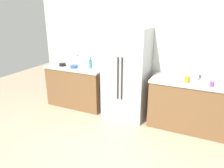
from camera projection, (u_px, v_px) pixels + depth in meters
ground_plane at (105, 156)px, 3.19m from camera, size 9.90×9.90×0.00m
kitchen_back_panel at (144, 40)px, 4.22m from camera, size 4.95×0.10×3.07m
counter_left at (78, 86)px, 4.81m from camera, size 1.34×0.66×0.92m
counter_right at (189, 104)px, 3.85m from camera, size 1.40×0.66×0.92m
refrigerator at (126, 74)px, 4.17m from camera, size 0.84×0.69×1.80m
toaster at (193, 73)px, 3.77m from camera, size 0.21×0.16×0.21m
bottle_a at (90, 64)px, 4.49m from camera, size 0.06×0.06×0.24m
bottle_b at (78, 62)px, 4.65m from camera, size 0.07×0.07×0.25m
cup_a at (187, 79)px, 3.60m from camera, size 0.09×0.09×0.11m
cup_b at (212, 84)px, 3.41m from camera, size 0.07×0.07×0.08m
bowl_a at (74, 67)px, 4.53m from camera, size 0.16×0.16×0.06m
bowl_b at (63, 65)px, 4.70m from camera, size 0.15×0.15×0.06m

